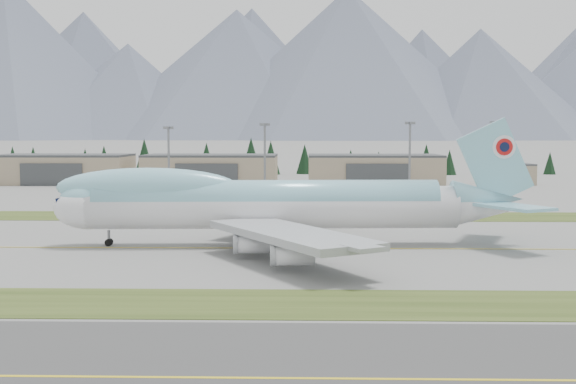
{
  "coord_description": "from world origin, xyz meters",
  "views": [
    {
      "loc": [
        19.54,
        -115.21,
        18.53
      ],
      "look_at": [
        16.52,
        14.09,
        8.0
      ],
      "focal_mm": 45.0,
      "sensor_mm": 36.0,
      "label": 1
    }
  ],
  "objects_px": {
    "hangar_left": "(64,169)",
    "service_vehicle_c": "(428,188)",
    "hangar_center": "(211,169)",
    "service_vehicle_a": "(181,187)",
    "service_vehicle_b": "(310,192)",
    "hangar_right": "(374,169)",
    "boeing_747_freighter": "(268,203)"
  },
  "relations": [
    {
      "from": "hangar_left",
      "to": "service_vehicle_c",
      "type": "bearing_deg",
      "value": -8.26
    },
    {
      "from": "hangar_left",
      "to": "hangar_center",
      "type": "relative_size",
      "value": 1.0
    },
    {
      "from": "service_vehicle_a",
      "to": "hangar_center",
      "type": "bearing_deg",
      "value": 37.39
    },
    {
      "from": "service_vehicle_b",
      "to": "service_vehicle_c",
      "type": "distance_m",
      "value": 44.82
    },
    {
      "from": "hangar_right",
      "to": "hangar_left",
      "type": "bearing_deg",
      "value": 180.0
    },
    {
      "from": "boeing_747_freighter",
      "to": "service_vehicle_b",
      "type": "height_order",
      "value": "boeing_747_freighter"
    },
    {
      "from": "service_vehicle_b",
      "to": "service_vehicle_c",
      "type": "xyz_separation_m",
      "value": [
        40.28,
        19.67,
        0.0
      ]
    },
    {
      "from": "boeing_747_freighter",
      "to": "service_vehicle_a",
      "type": "height_order",
      "value": "boeing_747_freighter"
    },
    {
      "from": "boeing_747_freighter",
      "to": "hangar_right",
      "type": "distance_m",
      "value": 149.91
    },
    {
      "from": "hangar_center",
      "to": "service_vehicle_c",
      "type": "height_order",
      "value": "hangar_center"
    },
    {
      "from": "boeing_747_freighter",
      "to": "service_vehicle_a",
      "type": "xyz_separation_m",
      "value": [
        -36.57,
        128.25,
        -6.98
      ]
    },
    {
      "from": "hangar_left",
      "to": "hangar_center",
      "type": "distance_m",
      "value": 55.0
    },
    {
      "from": "hangar_center",
      "to": "service_vehicle_b",
      "type": "xyz_separation_m",
      "value": [
        36.29,
        -38.75,
        -5.39
      ]
    },
    {
      "from": "hangar_right",
      "to": "service_vehicle_b",
      "type": "distance_m",
      "value": 45.75
    },
    {
      "from": "hangar_right",
      "to": "service_vehicle_b",
      "type": "bearing_deg",
      "value": -121.45
    },
    {
      "from": "hangar_center",
      "to": "service_vehicle_c",
      "type": "distance_m",
      "value": 79.1
    },
    {
      "from": "hangar_left",
      "to": "service_vehicle_c",
      "type": "xyz_separation_m",
      "value": [
        131.57,
        -19.09,
        -5.39
      ]
    },
    {
      "from": "hangar_center",
      "to": "service_vehicle_c",
      "type": "bearing_deg",
      "value": -14.0
    },
    {
      "from": "hangar_left",
      "to": "service_vehicle_c",
      "type": "relative_size",
      "value": 10.37
    },
    {
      "from": "hangar_left",
      "to": "service_vehicle_a",
      "type": "relative_size",
      "value": 12.9
    },
    {
      "from": "boeing_747_freighter",
      "to": "hangar_left",
      "type": "height_order",
      "value": "boeing_747_freighter"
    },
    {
      "from": "boeing_747_freighter",
      "to": "hangar_left",
      "type": "distance_m",
      "value": 168.69
    },
    {
      "from": "service_vehicle_b",
      "to": "hangar_left",
      "type": "bearing_deg",
      "value": 75.31
    },
    {
      "from": "boeing_747_freighter",
      "to": "service_vehicle_b",
      "type": "bearing_deg",
      "value": 82.97
    },
    {
      "from": "hangar_left",
      "to": "hangar_right",
      "type": "xyz_separation_m",
      "value": [
        115.0,
        0.0,
        0.0
      ]
    },
    {
      "from": "boeing_747_freighter",
      "to": "hangar_center",
      "type": "bearing_deg",
      "value": 98.1
    },
    {
      "from": "hangar_left",
      "to": "hangar_right",
      "type": "bearing_deg",
      "value": 0.0
    },
    {
      "from": "hangar_center",
      "to": "service_vehicle_b",
      "type": "relative_size",
      "value": 13.17
    },
    {
      "from": "hangar_right",
      "to": "service_vehicle_b",
      "type": "relative_size",
      "value": 13.17
    },
    {
      "from": "service_vehicle_b",
      "to": "hangar_right",
      "type": "bearing_deg",
      "value": -23.15
    },
    {
      "from": "boeing_747_freighter",
      "to": "service_vehicle_b",
      "type": "distance_m",
      "value": 108.31
    },
    {
      "from": "service_vehicle_c",
      "to": "service_vehicle_a",
      "type": "bearing_deg",
      "value": 171.21
    }
  ]
}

